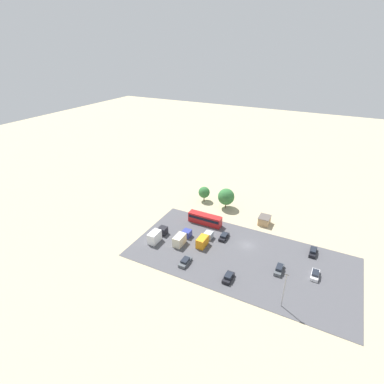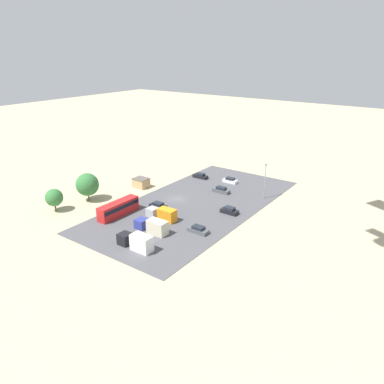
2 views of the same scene
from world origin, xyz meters
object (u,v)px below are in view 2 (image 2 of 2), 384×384
object	(u,v)px
parked_car_1	(200,176)
parked_truck_1	(137,242)
parked_car_0	(158,206)
shed_building	(141,183)
parked_car_3	(198,230)
parked_car_5	(229,211)
bus	(118,208)
parked_truck_0	(163,214)
parked_car_4	(221,190)
parked_truck_2	(153,226)
parked_car_2	(230,180)

from	to	relation	value
parked_car_1	parked_truck_1	xyz separation A→B (m)	(42.30, 14.19, 0.84)
parked_car_0	parked_car_1	xyz separation A→B (m)	(-24.74, -4.54, 0.04)
shed_building	parked_car_1	xyz separation A→B (m)	(-16.20, 9.08, -0.60)
parked_car_3	parked_car_1	bearing A→B (deg)	33.89
parked_car_0	parked_car_5	bearing A→B (deg)	-64.62
parked_car_3	parked_truck_1	size ratio (longest dim) A/B	0.58
bus	parked_car_5	size ratio (longest dim) A/B	2.61
shed_building	parked_truck_0	world-z (taller)	parked_truck_0
parked_car_3	parked_car_5	size ratio (longest dim) A/B	1.08
parked_car_1	parked_car_3	xyz separation A→B (m)	(29.64, 19.91, -0.05)
bus	parked_car_1	size ratio (longest dim) A/B	2.34
parked_car_0	parked_truck_0	distance (m)	6.64
parked_car_3	parked_car_5	bearing A→B (deg)	-1.70
shed_building	parked_car_5	bearing A→B (deg)	87.91
parked_car_0	parked_car_5	xyz separation A→B (m)	(-7.47, 15.74, 0.06)
parked_car_0	parked_car_4	distance (m)	19.28
shed_building	parked_truck_2	size ratio (longest dim) A/B	0.53
parked_truck_2	parked_truck_1	bearing A→B (deg)	-162.80
bus	parked_car_4	bearing A→B (deg)	66.02
parked_car_1	parked_truck_2	bearing A→B (deg)	-161.19
parked_truck_1	shed_building	bearing A→B (deg)	41.72
parked_car_3	parked_car_4	xyz separation A→B (m)	(-22.88, -8.40, 0.08)
shed_building	parked_car_5	world-z (taller)	shed_building
parked_car_3	parked_truck_0	size ratio (longest dim) A/B	0.60
shed_building	parked_car_3	world-z (taller)	shed_building
bus	parked_car_5	xyz separation A→B (m)	(-16.03, 20.57, -1.13)
bus	parked_truck_2	bearing A→B (deg)	-8.55
parked_car_2	parked_car_4	xyz separation A→B (m)	(8.47, 2.15, 0.06)
parked_truck_1	parked_truck_2	world-z (taller)	parked_truck_1
parked_car_1	parked_car_4	bearing A→B (deg)	-120.43
parked_car_3	bus	bearing A→B (deg)	100.28
parked_car_3	parked_car_2	bearing A→B (deg)	18.59
parked_car_2	parked_truck_1	world-z (taller)	parked_truck_1
shed_building	parked_car_2	distance (m)	25.72
bus	parked_truck_2	size ratio (longest dim) A/B	1.39
parked_car_0	parked_truck_2	size ratio (longest dim) A/B	0.56
parked_car_4	parked_truck_0	size ratio (longest dim) A/B	0.62
parked_truck_0	shed_building	bearing A→B (deg)	55.60
bus	parked_truck_0	distance (m)	10.80
shed_building	parked_truck_0	size ratio (longest dim) A/B	0.55
parked_car_1	parked_car_5	bearing A→B (deg)	-130.42
parked_car_1	parked_truck_0	distance (m)	30.55
parked_car_3	parked_truck_0	world-z (taller)	parked_truck_0
parked_car_4	parked_truck_0	bearing A→B (deg)	175.08
parked_car_3	parked_car_4	bearing A→B (deg)	20.16
parked_car_5	parked_truck_2	xyz separation A→B (m)	(17.88, -8.30, 0.70)
shed_building	parked_car_1	world-z (taller)	shed_building
parked_car_1	parked_car_5	size ratio (longest dim) A/B	1.12
parked_car_4	parked_car_5	xyz separation A→B (m)	(10.51, 8.77, -0.02)
parked_car_2	parked_car_5	xyz separation A→B (m)	(18.98, 10.91, 0.04)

